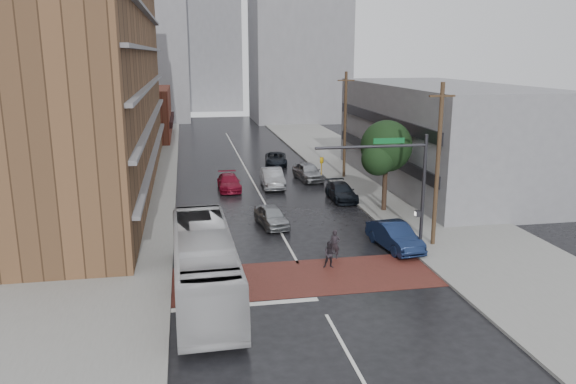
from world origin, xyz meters
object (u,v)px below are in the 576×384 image
object	(u,v)px
pedestrian_b	(330,255)
car_travel_a	(271,216)
suv_travel	(276,159)
transit_bus	(204,264)
car_parked_near	(395,236)
car_travel_c	(229,182)
car_travel_b	(272,178)
pedestrian_a	(335,244)
car_parked_far	(308,172)
car_parked_mid	(341,192)

from	to	relation	value
pedestrian_b	car_travel_a	size ratio (longest dim) A/B	0.37
suv_travel	transit_bus	bearing A→B (deg)	-97.79
suv_travel	car_parked_near	xyz separation A→B (m)	(2.88, -27.50, 0.12)
car_travel_c	car_travel_b	bearing A→B (deg)	3.78
car_travel_a	car_parked_near	distance (m)	8.91
pedestrian_a	car_travel_a	xyz separation A→B (m)	(-2.65, 6.87, -0.15)
car_parked_near	car_parked_far	xyz separation A→B (m)	(-1.10, 19.62, 0.03)
car_travel_c	car_parked_far	world-z (taller)	car_parked_far
pedestrian_a	suv_travel	xyz separation A→B (m)	(1.17, 28.50, -0.18)
car_travel_a	car_travel_c	bearing A→B (deg)	91.51
car_parked_near	car_parked_far	world-z (taller)	car_parked_far
car_travel_b	car_parked_mid	size ratio (longest dim) A/B	1.10
car_travel_b	pedestrian_a	bearing A→B (deg)	-86.25
car_parked_near	car_parked_mid	xyz separation A→B (m)	(0.00, 12.00, -0.12)
car_parked_far	pedestrian_b	bearing A→B (deg)	-106.01
transit_bus	pedestrian_b	xyz separation A→B (m)	(6.97, 2.61, -0.91)
car_travel_b	pedestrian_b	bearing A→B (deg)	-88.27
pedestrian_b	car_parked_near	bearing A→B (deg)	39.52
car_travel_b	car_parked_near	xyz separation A→B (m)	(4.85, -17.36, -0.05)
car_travel_a	car_travel_b	xyz separation A→B (m)	(1.84, 11.49, 0.13)
car_travel_b	car_parked_near	bearing A→B (deg)	-73.15
pedestrian_a	car_travel_c	world-z (taller)	pedestrian_a
pedestrian_b	car_parked_mid	world-z (taller)	pedestrian_b
car_travel_b	suv_travel	xyz separation A→B (m)	(1.98, 10.13, -0.17)
car_travel_a	pedestrian_a	bearing A→B (deg)	-77.62
car_travel_c	car_parked_mid	world-z (taller)	car_parked_mid
pedestrian_b	car_travel_b	bearing A→B (deg)	102.93
car_parked_near	car_travel_b	bearing A→B (deg)	97.74
car_travel_a	car_parked_near	world-z (taller)	car_parked_near
pedestrian_a	car_parked_far	xyz separation A→B (m)	(2.95, 20.62, -0.03)
suv_travel	car_parked_mid	distance (m)	15.76
car_travel_b	car_parked_near	world-z (taller)	car_travel_b
pedestrian_b	car_parked_near	distance (m)	5.26
car_travel_a	suv_travel	xyz separation A→B (m)	(3.82, 21.63, -0.04)
transit_bus	suv_travel	xyz separation A→B (m)	(8.77, 32.50, -1.00)
car_parked_mid	transit_bus	bearing A→B (deg)	-124.67
transit_bus	car_parked_near	bearing A→B (deg)	21.87
car_travel_b	car_parked_far	xyz separation A→B (m)	(3.75, 2.26, -0.01)
pedestrian_a	pedestrian_b	xyz separation A→B (m)	(-0.64, -1.39, -0.09)
car_travel_c	suv_travel	world-z (taller)	car_travel_c
pedestrian_a	car_parked_mid	distance (m)	13.62
car_travel_c	suv_travel	distance (m)	11.95
car_travel_a	pedestrian_b	bearing A→B (deg)	-85.02
transit_bus	car_travel_c	xyz separation A→B (m)	(2.93, 22.08, -1.00)
car_travel_a	car_travel_b	distance (m)	11.64
pedestrian_b	car_parked_mid	distance (m)	15.14
car_travel_c	car_parked_far	bearing A→B (deg)	18.02
car_travel_c	car_parked_mid	distance (m)	10.09
suv_travel	car_parked_mid	world-z (taller)	car_parked_mid
car_travel_c	car_travel_a	bearing A→B (deg)	-80.23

